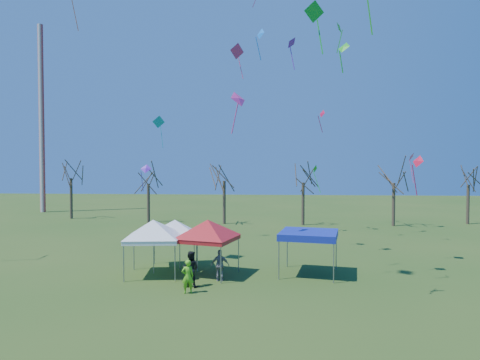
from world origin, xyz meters
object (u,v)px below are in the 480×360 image
object	(u,v)px
tent_white_west	(153,224)
person_green	(188,276)
tree_2	(224,165)
tent_red	(208,223)
tree_4	(394,168)
tree_0	(71,164)
person_dark	(191,269)
person_grey	(220,265)
tree_3	(303,167)
tent_blue	(309,235)
radio_mast	(42,119)
tent_white_mid	(175,223)
tree_5	(469,171)
tree_1	(148,170)

from	to	relation	value
tent_white_west	person_green	bearing A→B (deg)	-51.17
tree_2	tent_red	size ratio (longest dim) A/B	2.03
tree_4	tree_0	bearing A→B (deg)	174.66
tree_0	tent_red	world-z (taller)	tree_0
tent_white_west	person_dark	distance (m)	3.93
person_grey	person_dark	xyz separation A→B (m)	(-1.40, -1.20, 0.08)
person_grey	tent_red	bearing A→B (deg)	-54.71
person_green	person_dark	size ratio (longest dim) A/B	0.89
tree_0	tree_3	world-z (taller)	tree_0
person_dark	tent_blue	bearing A→B (deg)	-140.71
tree_3	tree_4	bearing A→B (deg)	-0.26
radio_mast	person_grey	bearing A→B (deg)	-49.15
tree_3	tent_blue	xyz separation A→B (m)	(-1.18, -20.59, -3.78)
tent_white_west	tent_red	size ratio (longest dim) A/B	1.03
radio_mast	tree_4	bearing A→B (deg)	-12.99
tree_3	person_dark	world-z (taller)	tree_3
tree_2	person_green	distance (m)	25.60
tree_2	tent_white_mid	distance (m)	20.11
tent_white_mid	tent_blue	xyz separation A→B (m)	(8.09, -1.15, -0.45)
tree_5	tree_3	bearing A→B (deg)	-173.48
tree_0	tent_white_west	size ratio (longest dim) A/B	2.03
radio_mast	tent_white_west	size ratio (longest dim) A/B	6.02
radio_mast	person_green	xyz separation A→B (m)	(26.58, -34.62, -11.67)
tree_5	tree_4	bearing A→B (deg)	-166.15
tent_white_mid	tent_red	distance (m)	2.84
tree_1	tent_white_west	world-z (taller)	tree_1
person_grey	tent_white_mid	bearing A→B (deg)	-42.44
person_dark	tent_white_mid	bearing A→B (deg)	-52.32
radio_mast	person_grey	xyz separation A→B (m)	(27.91, -32.28, -11.65)
tree_4	tent_red	size ratio (longest dim) A/B	1.96
radio_mast	tree_0	bearing A→B (deg)	-42.77
tree_1	person_green	distance (m)	27.39
tree_4	tent_blue	distance (m)	23.38
tent_red	person_grey	world-z (taller)	tent_red
person_grey	tree_1	bearing A→B (deg)	-65.02
radio_mast	person_grey	distance (m)	44.24
tent_white_west	person_grey	bearing A→B (deg)	-13.46
tree_0	tree_3	xyz separation A→B (m)	(26.88, -3.34, -0.41)
tent_red	radio_mast	bearing A→B (deg)	131.05
tree_4	tree_5	distance (m)	8.62
tent_white_mid	person_green	bearing A→B (deg)	-70.75
tent_white_west	tent_white_mid	xyz separation A→B (m)	(0.82, 1.93, -0.23)
tent_red	tree_0	bearing A→B (deg)	129.14
tree_4	tent_white_west	size ratio (longest dim) A/B	1.90
tree_3	tree_4	size ratio (longest dim) A/B	1.00
tree_3	tent_white_mid	world-z (taller)	tree_3
radio_mast	tree_2	distance (m)	28.08
tent_red	person_grey	size ratio (longest dim) A/B	2.36
tree_2	tree_4	size ratio (longest dim) A/B	1.04
tree_3	tent_red	world-z (taller)	tree_3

